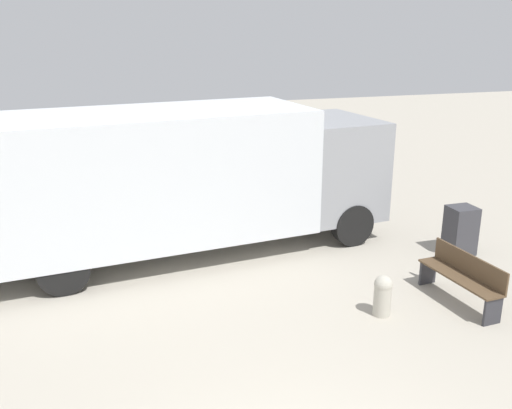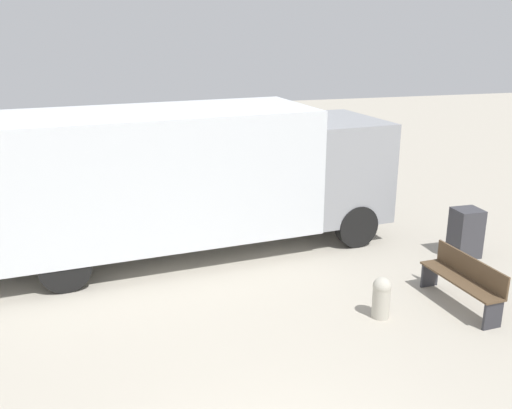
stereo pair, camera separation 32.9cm
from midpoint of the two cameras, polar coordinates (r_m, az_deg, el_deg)
delivery_truck at (r=11.73m, az=-6.17°, el=3.06°), size 8.64×3.30×2.98m
park_bench at (r=10.36m, az=20.94°, el=-6.97°), size 0.53×1.75×0.87m
bollard_near_bench at (r=9.62m, az=13.40°, el=-8.89°), size 0.30×0.30×0.70m
utility_box at (r=12.52m, az=20.94°, el=-2.65°), size 0.54×0.51×1.01m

